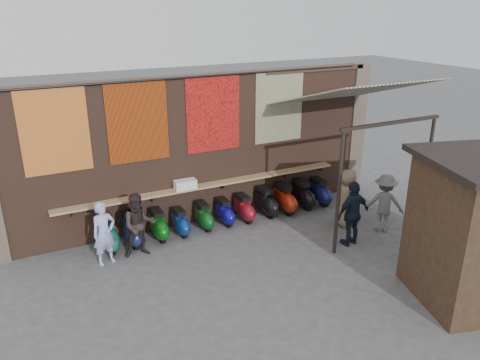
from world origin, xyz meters
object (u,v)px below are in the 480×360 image
at_px(shelf_box, 185,184).
at_px(shopper_grey, 384,203).
at_px(scooter_stool_9, 302,194).
at_px(diner_right, 139,225).
at_px(scooter_stool_4, 203,216).
at_px(scooter_stool_5, 224,212).
at_px(shopper_tan, 347,198).
at_px(scooter_stool_0, 108,234).
at_px(scooter_stool_7, 266,202).
at_px(scooter_stool_2, 158,225).
at_px(shopper_navy, 353,213).
at_px(diner_left, 104,233).
at_px(scooter_stool_6, 244,208).
at_px(scooter_stool_8, 284,199).
at_px(scooter_stool_3, 180,222).
at_px(scooter_stool_10, 319,192).
at_px(scooter_stool_1, 132,230).

xyz_separation_m(shelf_box, shopper_grey, (4.59, -2.51, -0.46)).
height_order(scooter_stool_9, diner_right, diner_right).
xyz_separation_m(scooter_stool_4, shopper_grey, (4.20, -2.26, 0.43)).
height_order(diner_right, shopper_grey, diner_right).
distance_m(scooter_stool_5, shopper_tan, 3.34).
bearing_deg(scooter_stool_0, scooter_stool_7, 0.23).
distance_m(scooter_stool_9, shopper_grey, 2.51).
height_order(scooter_stool_2, shopper_navy, shopper_navy).
bearing_deg(scooter_stool_5, diner_left, -169.04).
xyz_separation_m(scooter_stool_9, shopper_tan, (0.39, -1.53, 0.40)).
bearing_deg(scooter_stool_6, shopper_tan, -32.48).
relative_size(scooter_stool_7, diner_left, 0.55).
height_order(diner_right, shopper_navy, shopper_navy).
bearing_deg(scooter_stool_2, scooter_stool_5, 0.83).
relative_size(scooter_stool_8, shopper_navy, 0.52).
relative_size(scooter_stool_6, scooter_stool_7, 0.91).
distance_m(scooter_stool_3, scooter_stool_10, 4.42).
bearing_deg(shopper_navy, scooter_stool_0, -29.16).
height_order(scooter_stool_1, diner_left, diner_left).
bearing_deg(diner_right, scooter_stool_2, 50.97).
height_order(scooter_stool_1, shopper_tan, shopper_tan).
relative_size(scooter_stool_3, scooter_stool_6, 0.94).
height_order(shelf_box, scooter_stool_2, shelf_box).
distance_m(scooter_stool_6, shopper_navy, 3.04).
bearing_deg(scooter_stool_3, scooter_stool_7, 0.91).
distance_m(diner_right, shopper_tan, 5.52).
xyz_separation_m(scooter_stool_3, diner_right, (-1.22, -0.59, 0.45)).
xyz_separation_m(scooter_stool_2, shopper_grey, (5.46, -2.23, 0.41)).
xyz_separation_m(scooter_stool_4, scooter_stool_9, (3.15, -0.01, 0.05)).
height_order(scooter_stool_4, scooter_stool_6, scooter_stool_6).
bearing_deg(scooter_stool_3, scooter_stool_2, 177.33).
height_order(shopper_grey, shopper_tan, shopper_tan).
bearing_deg(scooter_stool_10, scooter_stool_5, 179.28).
xyz_separation_m(scooter_stool_1, diner_right, (0.05, -0.61, 0.39)).
relative_size(scooter_stool_4, scooter_stool_7, 0.89).
bearing_deg(scooter_stool_5, scooter_stool_4, 179.54).
xyz_separation_m(scooter_stool_2, shopper_navy, (4.22, -2.45, 0.46)).
bearing_deg(scooter_stool_8, shelf_box, 173.70).
xyz_separation_m(scooter_stool_4, scooter_stool_6, (1.19, -0.05, 0.01)).
height_order(scooter_stool_1, scooter_stool_5, scooter_stool_1).
bearing_deg(diner_left, scooter_stool_6, -5.46).
relative_size(scooter_stool_10, shopper_tan, 0.51).
xyz_separation_m(shelf_box, scooter_stool_5, (1.01, -0.26, -0.90)).
xyz_separation_m(shopper_navy, shopper_grey, (1.23, 0.22, -0.05)).
bearing_deg(shopper_grey, scooter_stool_9, -24.42).
xyz_separation_m(shelf_box, scooter_stool_3, (-0.29, -0.31, -0.90)).
xyz_separation_m(scooter_stool_4, diner_left, (-2.71, -0.65, 0.41)).
xyz_separation_m(diner_left, shopper_navy, (5.67, -1.83, 0.08)).
xyz_separation_m(scooter_stool_7, diner_right, (-3.81, -0.63, 0.39)).
bearing_deg(scooter_stool_5, shopper_grey, -32.18).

